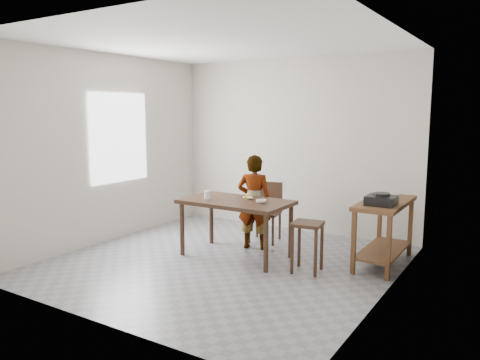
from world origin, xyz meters
The scene contains 17 objects.
floor centered at (0.00, 0.00, -0.02)m, with size 4.00×4.00×0.04m, color gray.
ceiling centered at (0.00, 0.00, 2.72)m, with size 4.00×4.00×0.04m, color white.
wall_back centered at (0.00, 2.02, 1.35)m, with size 4.00×0.04×2.70m, color beige.
wall_front centered at (0.00, -2.02, 1.35)m, with size 4.00×0.04×2.70m, color beige.
wall_left centered at (-2.02, 0.00, 1.35)m, with size 0.04×4.00×2.70m, color beige.
wall_right centered at (2.02, 0.00, 1.35)m, with size 0.04×4.00×2.70m, color beige.
window_pane centered at (-1.97, 0.20, 1.50)m, with size 0.02×1.10×1.30m, color white.
dining_table centered at (0.00, 0.30, 0.38)m, with size 1.40×0.80×0.75m, color #372216, non-canonical shape.
prep_counter centered at (1.72, 1.00, 0.40)m, with size 0.50×1.20×0.80m, color brown, non-canonical shape.
child centered at (0.02, 0.74, 0.65)m, with size 0.48×0.31×1.31m, color silver.
dining_chair centered at (-0.03, 1.12, 0.43)m, with size 0.41×0.41×0.86m, color #372216, non-canonical shape.
stool centered at (1.03, 0.25, 0.30)m, with size 0.34×0.34×0.60m, color #372216, non-canonical shape.
glass_tumbler centered at (-0.35, 0.17, 0.80)m, with size 0.09×0.09×0.11m, color white.
small_bowl centered at (0.37, 0.30, 0.77)m, with size 0.13×0.13×0.04m, color white.
banana centered at (0.10, 0.43, 0.78)m, with size 0.16×0.11×0.06m, color #E8C352, non-canonical shape.
serving_bowl centered at (1.73, 1.22, 0.82)m, with size 0.19×0.19×0.05m, color white.
gas_burner centered at (1.74, 0.74, 0.85)m, with size 0.33×0.33×0.11m, color black.
Camera 1 is at (3.19, -4.70, 1.89)m, focal length 35.00 mm.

